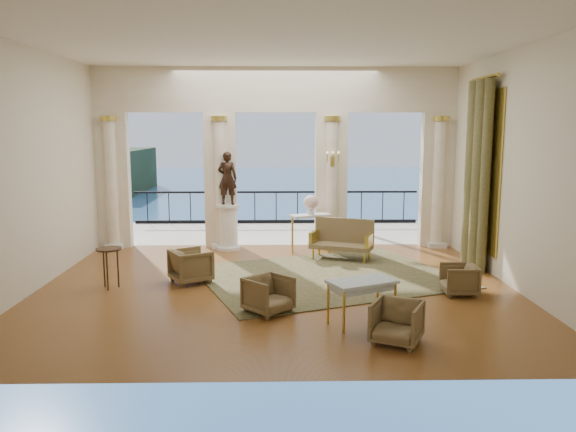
{
  "coord_description": "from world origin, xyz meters",
  "views": [
    {
      "loc": [
        0.01,
        -10.35,
        3.02
      ],
      "look_at": [
        0.24,
        0.6,
        1.3
      ],
      "focal_mm": 35.0,
      "sensor_mm": 36.0,
      "label": 1
    }
  ],
  "objects_px": {
    "settee": "(342,239)",
    "console_table": "(311,221)",
    "side_table": "(109,254)",
    "armchair_d": "(191,264)",
    "armchair_c": "(459,278)",
    "game_table": "(362,285)",
    "pedestal": "(228,228)",
    "statue": "(227,178)",
    "armchair_a": "(268,293)",
    "armchair_b": "(397,320)"
  },
  "relations": [
    {
      "from": "statue",
      "to": "pedestal",
      "type": "bearing_deg",
      "value": 98.95
    },
    {
      "from": "armchair_a",
      "to": "settee",
      "type": "bearing_deg",
      "value": 22.49
    },
    {
      "from": "pedestal",
      "to": "armchair_c",
      "type": "bearing_deg",
      "value": -41.11
    },
    {
      "from": "pedestal",
      "to": "game_table",
      "type": "bearing_deg",
      "value": -65.24
    },
    {
      "from": "armchair_d",
      "to": "side_table",
      "type": "distance_m",
      "value": 1.56
    },
    {
      "from": "settee",
      "to": "game_table",
      "type": "relative_size",
      "value": 1.32
    },
    {
      "from": "armchair_b",
      "to": "side_table",
      "type": "relative_size",
      "value": 0.86
    },
    {
      "from": "pedestal",
      "to": "side_table",
      "type": "distance_m",
      "value": 3.94
    },
    {
      "from": "game_table",
      "to": "armchair_c",
      "type": "bearing_deg",
      "value": 12.12
    },
    {
      "from": "pedestal",
      "to": "console_table",
      "type": "height_order",
      "value": "pedestal"
    },
    {
      "from": "settee",
      "to": "console_table",
      "type": "relative_size",
      "value": 1.43
    },
    {
      "from": "console_table",
      "to": "settee",
      "type": "bearing_deg",
      "value": -65.03
    },
    {
      "from": "armchair_d",
      "to": "statue",
      "type": "distance_m",
      "value": 3.39
    },
    {
      "from": "armchair_d",
      "to": "side_table",
      "type": "xyz_separation_m",
      "value": [
        -1.48,
        -0.39,
        0.3
      ]
    },
    {
      "from": "armchair_c",
      "to": "settee",
      "type": "relative_size",
      "value": 0.4
    },
    {
      "from": "settee",
      "to": "side_table",
      "type": "bearing_deg",
      "value": -131.53
    },
    {
      "from": "armchair_d",
      "to": "statue",
      "type": "bearing_deg",
      "value": -39.5
    },
    {
      "from": "console_table",
      "to": "side_table",
      "type": "xyz_separation_m",
      "value": [
        -3.99,
        -2.99,
        -0.12
      ]
    },
    {
      "from": "game_table",
      "to": "side_table",
      "type": "distance_m",
      "value": 4.93
    },
    {
      "from": "armchair_d",
      "to": "console_table",
      "type": "distance_m",
      "value": 3.65
    },
    {
      "from": "armchair_c",
      "to": "statue",
      "type": "height_order",
      "value": "statue"
    },
    {
      "from": "armchair_d",
      "to": "settee",
      "type": "distance_m",
      "value": 3.76
    },
    {
      "from": "console_table",
      "to": "armchair_d",
      "type": "bearing_deg",
      "value": -155.84
    },
    {
      "from": "settee",
      "to": "console_table",
      "type": "bearing_deg",
      "value": 158.81
    },
    {
      "from": "armchair_c",
      "to": "console_table",
      "type": "height_order",
      "value": "console_table"
    },
    {
      "from": "armchair_c",
      "to": "armchair_a",
      "type": "bearing_deg",
      "value": -72.51
    },
    {
      "from": "armchair_c",
      "to": "statue",
      "type": "relative_size",
      "value": 0.47
    },
    {
      "from": "armchair_c",
      "to": "game_table",
      "type": "distance_m",
      "value": 2.54
    },
    {
      "from": "statue",
      "to": "armchair_b",
      "type": "bearing_deg",
      "value": 123.77
    },
    {
      "from": "pedestal",
      "to": "statue",
      "type": "xyz_separation_m",
      "value": [
        0.0,
        0.0,
        1.25
      ]
    },
    {
      "from": "game_table",
      "to": "statue",
      "type": "relative_size",
      "value": 0.89
    },
    {
      "from": "armchair_c",
      "to": "game_table",
      "type": "relative_size",
      "value": 0.53
    },
    {
      "from": "pedestal",
      "to": "statue",
      "type": "distance_m",
      "value": 1.25
    },
    {
      "from": "armchair_b",
      "to": "armchair_d",
      "type": "height_order",
      "value": "armchair_d"
    },
    {
      "from": "settee",
      "to": "side_table",
      "type": "height_order",
      "value": "settee"
    },
    {
      "from": "game_table",
      "to": "pedestal",
      "type": "distance_m",
      "value": 6.03
    },
    {
      "from": "settee",
      "to": "console_table",
      "type": "distance_m",
      "value": 1.01
    },
    {
      "from": "armchair_c",
      "to": "side_table",
      "type": "xyz_separation_m",
      "value": [
        -6.5,
        0.55,
        0.36
      ]
    },
    {
      "from": "armchair_a",
      "to": "armchair_b",
      "type": "relative_size",
      "value": 1.0
    },
    {
      "from": "console_table",
      "to": "armchair_b",
      "type": "bearing_deg",
      "value": -103.43
    },
    {
      "from": "armchair_c",
      "to": "statue",
      "type": "bearing_deg",
      "value": -128.86
    },
    {
      "from": "game_table",
      "to": "statue",
      "type": "bearing_deg",
      "value": 90.03
    },
    {
      "from": "settee",
      "to": "statue",
      "type": "bearing_deg",
      "value": -179.59
    },
    {
      "from": "pedestal",
      "to": "console_table",
      "type": "bearing_deg",
      "value": -11.86
    },
    {
      "from": "armchair_c",
      "to": "armchair_d",
      "type": "distance_m",
      "value": 5.11
    },
    {
      "from": "game_table",
      "to": "console_table",
      "type": "distance_m",
      "value": 5.08
    },
    {
      "from": "side_table",
      "to": "settee",
      "type": "bearing_deg",
      "value": 26.46
    },
    {
      "from": "armchair_a",
      "to": "pedestal",
      "type": "height_order",
      "value": "pedestal"
    },
    {
      "from": "armchair_b",
      "to": "armchair_a",
      "type": "bearing_deg",
      "value": 170.5
    },
    {
      "from": "armchair_d",
      "to": "console_table",
      "type": "xyz_separation_m",
      "value": [
        2.52,
        2.6,
        0.42
      ]
    }
  ]
}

